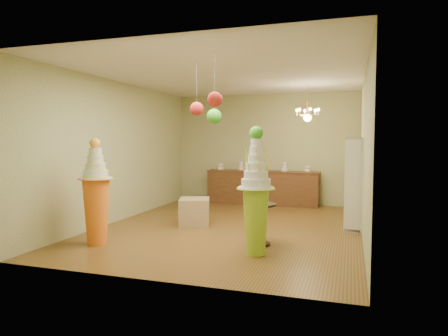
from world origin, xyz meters
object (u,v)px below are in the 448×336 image
(sideboard, at_px, (262,187))
(pedestal_orange, at_px, (96,202))
(round_table, at_px, (260,218))
(pedestal_green, at_px, (256,204))

(sideboard, bearing_deg, pedestal_orange, -109.56)
(sideboard, height_order, round_table, sideboard)
(pedestal_orange, relative_size, sideboard, 0.59)
(pedestal_green, xyz_separation_m, round_table, (-0.07, 0.57, -0.32))
(pedestal_orange, height_order, round_table, pedestal_orange)
(pedestal_green, xyz_separation_m, pedestal_orange, (-2.67, -0.23, -0.06))
(pedestal_green, relative_size, round_table, 2.80)
(pedestal_green, height_order, sideboard, pedestal_green)
(pedestal_orange, relative_size, round_table, 2.55)
(sideboard, distance_m, round_table, 4.24)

